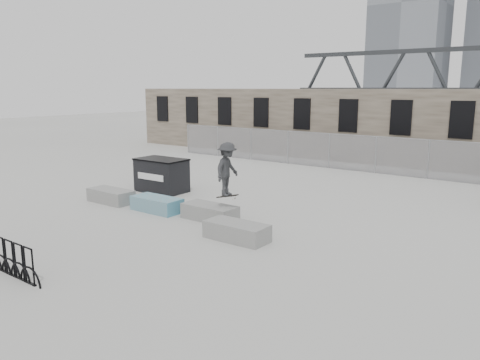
% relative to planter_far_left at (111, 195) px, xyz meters
% --- Properties ---
extents(ground, '(120.00, 120.00, 0.00)m').
position_rel_planter_far_left_xyz_m(ground, '(3.43, 0.30, -0.29)').
color(ground, '#B5B5B0').
rests_on(ground, ground).
extents(stone_wall, '(36.00, 2.58, 4.50)m').
position_rel_planter_far_left_xyz_m(stone_wall, '(3.43, 16.54, 1.96)').
color(stone_wall, '#65584A').
rests_on(stone_wall, ground).
extents(chainlink_fence, '(22.06, 0.06, 2.02)m').
position_rel_planter_far_left_xyz_m(chainlink_fence, '(3.43, 12.80, 0.75)').
color(chainlink_fence, gray).
rests_on(chainlink_fence, ground).
extents(planter_far_left, '(2.00, 0.90, 0.54)m').
position_rel_planter_far_left_xyz_m(planter_far_left, '(0.00, 0.00, 0.00)').
color(planter_far_left, gray).
rests_on(planter_far_left, ground).
extents(planter_center_left, '(2.00, 0.90, 0.54)m').
position_rel_planter_far_left_xyz_m(planter_center_left, '(2.51, 0.14, 0.00)').
color(planter_center_left, teal).
rests_on(planter_center_left, ground).
extents(planter_center_right, '(2.00, 0.90, 0.54)m').
position_rel_planter_far_left_xyz_m(planter_center_right, '(4.86, 0.44, 0.00)').
color(planter_center_right, gray).
rests_on(planter_center_right, ground).
extents(planter_offset, '(2.00, 0.90, 0.54)m').
position_rel_planter_far_left_xyz_m(planter_offset, '(6.95, -0.78, 0.00)').
color(planter_offset, gray).
rests_on(planter_offset, ground).
extents(dumpster, '(2.28, 1.42, 1.49)m').
position_rel_planter_far_left_xyz_m(dumpster, '(0.19, 2.66, 0.46)').
color(dumpster, black).
rests_on(dumpster, ground).
extents(skateboarder, '(0.82, 1.25, 1.95)m').
position_rel_planter_far_left_xyz_m(skateboarder, '(5.54, 0.57, 1.57)').
color(skateboarder, '#2C2D2F').
rests_on(skateboarder, ground).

